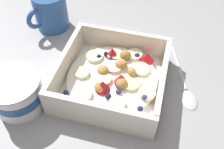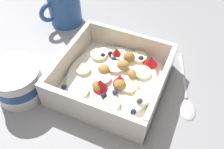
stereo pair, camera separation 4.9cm
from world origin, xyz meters
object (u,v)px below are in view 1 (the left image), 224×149
at_px(fruit_bowl, 113,77).
at_px(yogurt_cup, 17,93).
at_px(spoon, 186,87).
at_px(coffee_mug, 50,11).

xyz_separation_m(fruit_bowl, yogurt_cup, (0.15, 0.09, 0.02)).
height_order(spoon, coffee_mug, coffee_mug).
distance_m(fruit_bowl, coffee_mug, 0.24).
height_order(spoon, yogurt_cup, yogurt_cup).
distance_m(yogurt_cup, coffee_mug, 0.24).
bearing_deg(fruit_bowl, coffee_mug, -36.29).
relative_size(spoon, yogurt_cup, 1.77).
distance_m(fruit_bowl, yogurt_cup, 0.18).
distance_m(fruit_bowl, spoon, 0.15).
bearing_deg(coffee_mug, yogurt_cup, 99.72).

